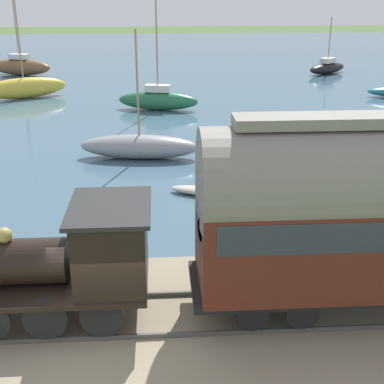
% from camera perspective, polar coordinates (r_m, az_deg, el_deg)
% --- Properties ---
extents(ground_plane, '(200.00, 200.00, 0.00)m').
position_cam_1_polar(ground_plane, '(13.14, -8.98, -16.21)').
color(ground_plane, '#476033').
extents(harbor_water, '(80.00, 80.00, 0.01)m').
position_cam_1_polar(harbor_water, '(54.88, -5.18, 12.96)').
color(harbor_water, '#426075').
rests_on(harbor_water, ground).
extents(rail_embankment, '(5.94, 56.00, 0.55)m').
position_cam_1_polar(rail_embankment, '(13.53, -8.81, -13.85)').
color(rail_embankment, gray).
rests_on(rail_embankment, ground).
extents(steam_locomotive, '(2.32, 5.11, 3.21)m').
position_cam_1_polar(steam_locomotive, '(12.65, -13.05, -6.74)').
color(steam_locomotive, black).
rests_on(steam_locomotive, rail_embankment).
extents(sailboat_black, '(3.83, 4.66, 5.11)m').
position_cam_1_polar(sailboat_black, '(53.03, 14.23, 12.75)').
color(sailboat_black, black).
rests_on(sailboat_black, harbor_water).
extents(sailboat_yellow, '(3.87, 6.14, 7.96)m').
position_cam_1_polar(sailboat_yellow, '(41.96, -17.46, 10.57)').
color(sailboat_yellow, gold).
rests_on(sailboat_yellow, harbor_water).
extents(sailboat_green, '(2.43, 5.56, 8.51)m').
position_cam_1_polar(sailboat_green, '(36.33, -3.65, 9.82)').
color(sailboat_green, '#236B42').
rests_on(sailboat_green, harbor_water).
extents(sailboat_brown, '(3.20, 6.16, 6.59)m').
position_cam_1_polar(sailboat_brown, '(53.07, -17.86, 12.64)').
color(sailboat_brown, brown).
rests_on(sailboat_brown, harbor_water).
extents(sailboat_gray, '(2.20, 5.92, 6.07)m').
position_cam_1_polar(sailboat_gray, '(26.06, -5.61, 4.87)').
color(sailboat_gray, gray).
rests_on(sailboat_gray, harbor_water).
extents(rowboat_far_out, '(1.73, 3.01, 0.33)m').
position_cam_1_polar(rowboat_far_out, '(21.43, 1.50, 0.06)').
color(rowboat_far_out, '#B7B2A3').
rests_on(rowboat_far_out, harbor_water).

